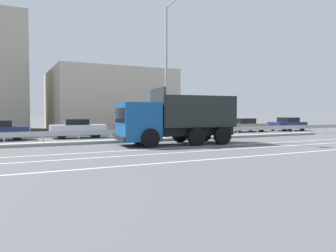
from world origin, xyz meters
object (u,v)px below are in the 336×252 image
object	(u,v)px
street_lamp_1	(167,65)
parked_car_3	(78,128)
parked_car_5	(200,125)
parked_car_6	(244,125)
dump_truck	(163,123)
median_road_sign	(192,125)
parked_car_7	(287,124)
parked_car_4	(143,127)

from	to	relation	value
street_lamp_1	parked_car_3	size ratio (longest dim) A/B	2.26
parked_car_5	parked_car_6	size ratio (longest dim) A/B	0.89
dump_truck	median_road_sign	world-z (taller)	dump_truck
median_road_sign	parked_car_5	bearing A→B (deg)	52.44
parked_car_5	median_road_sign	bearing A→B (deg)	-38.30
parked_car_5	street_lamp_1	bearing A→B (deg)	-49.41
parked_car_7	parked_car_3	bearing A→B (deg)	92.27
median_road_sign	parked_car_4	distance (m)	5.83
median_road_sign	parked_car_4	world-z (taller)	median_road_sign
parked_car_4	parked_car_7	bearing A→B (deg)	-88.93
parked_car_3	parked_car_6	bearing A→B (deg)	94.65
parked_car_3	parked_car_6	xyz separation A→B (m)	(16.64, 0.58, -0.04)
parked_car_4	street_lamp_1	bearing A→B (deg)	177.37
dump_truck	parked_car_5	distance (m)	11.30
parked_car_5	parked_car_6	world-z (taller)	parked_car_5
parked_car_7	dump_truck	bearing A→B (deg)	115.17
dump_truck	median_road_sign	xyz separation A→B (m)	(3.68, 2.77, -0.22)
parked_car_3	parked_car_7	bearing A→B (deg)	92.83
median_road_sign	parked_car_3	world-z (taller)	median_road_sign
dump_truck	street_lamp_1	distance (m)	5.07
parked_car_6	parked_car_7	xyz separation A→B (m)	(5.42, -0.51, 0.03)
median_road_sign	parked_car_5	distance (m)	6.80
parked_car_6	dump_truck	bearing A→B (deg)	-58.94
dump_truck	parked_car_4	size ratio (longest dim) A/B	1.57
street_lamp_1	parked_car_7	world-z (taller)	street_lamp_1
dump_truck	street_lamp_1	size ratio (longest dim) A/B	0.78
parked_car_3	parked_car_4	distance (m)	5.59
dump_truck	street_lamp_1	xyz separation A→B (m)	(1.70, 2.77, 3.89)
parked_car_5	parked_car_7	bearing A→B (deg)	88.30
median_road_sign	street_lamp_1	size ratio (longest dim) A/B	0.22
dump_truck	median_road_sign	bearing A→B (deg)	-47.78
street_lamp_1	parked_car_5	xyz separation A→B (m)	(6.12, 5.38, -4.41)
dump_truck	parked_car_6	xyz separation A→B (m)	(13.28, 8.48, -0.58)
dump_truck	parked_car_3	world-z (taller)	dump_truck
parked_car_3	parked_car_4	size ratio (longest dim) A/B	0.89
median_road_sign	street_lamp_1	world-z (taller)	street_lamp_1
parked_car_7	parked_car_6	bearing A→B (deg)	86.70
parked_car_5	parked_car_3	bearing A→B (deg)	-89.46
street_lamp_1	parked_car_7	bearing A→B (deg)	16.99
parked_car_6	parked_car_7	world-z (taller)	parked_car_7
parked_car_6	parked_car_7	bearing A→B (deg)	83.11
parked_car_6	parked_car_7	size ratio (longest dim) A/B	1.21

